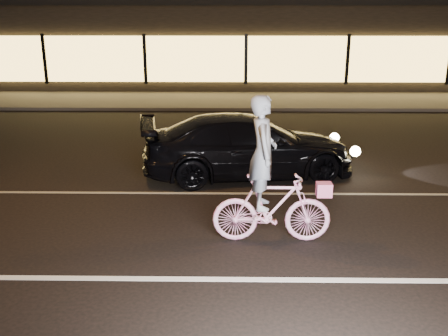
{
  "coord_description": "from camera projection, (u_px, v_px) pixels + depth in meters",
  "views": [
    {
      "loc": [
        -0.64,
        -7.76,
        3.62
      ],
      "look_at": [
        -0.77,
        0.6,
        1.0
      ],
      "focal_mm": 40.0,
      "sensor_mm": 36.0,
      "label": 1
    }
  ],
  "objects": [
    {
      "name": "cyclist",
      "position": [
        269.0,
        192.0,
        8.0
      ],
      "size": [
        1.93,
        0.66,
        2.43
      ],
      "rotation": [
        0.0,
        0.0,
        1.57
      ],
      "color": "#F64EA4",
      "rests_on": "ground"
    },
    {
      "name": "sedan",
      "position": [
        248.0,
        146.0,
        11.38
      ],
      "size": [
        5.09,
        2.76,
        1.4
      ],
      "rotation": [
        0.0,
        0.0,
        1.74
      ],
      "color": "black",
      "rests_on": "ground"
    },
    {
      "name": "lane_stripe_near",
      "position": [
        276.0,
        280.0,
        7.04
      ],
      "size": [
        60.0,
        0.12,
        0.01
      ],
      "primitive_type": "cube",
      "color": "silver",
      "rests_on": "ground"
    },
    {
      "name": "ground",
      "position": [
        268.0,
        235.0,
        8.48
      ],
      "size": [
        90.0,
        90.0,
        0.0
      ],
      "primitive_type": "plane",
      "color": "black",
      "rests_on": "ground"
    },
    {
      "name": "lane_stripe_far",
      "position": [
        262.0,
        193.0,
        10.38
      ],
      "size": [
        60.0,
        0.1,
        0.01
      ],
      "primitive_type": "cube",
      "color": "gray",
      "rests_on": "ground"
    },
    {
      "name": "sidewalk",
      "position": [
        247.0,
        101.0,
        20.86
      ],
      "size": [
        30.0,
        4.0,
        0.12
      ],
      "primitive_type": "cube",
      "color": "#383533",
      "rests_on": "ground"
    },
    {
      "name": "storefront",
      "position": [
        244.0,
        41.0,
        25.93
      ],
      "size": [
        25.4,
        8.42,
        4.2
      ],
      "color": "black",
      "rests_on": "ground"
    }
  ]
}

